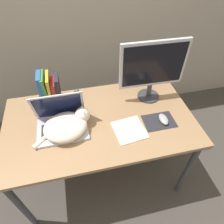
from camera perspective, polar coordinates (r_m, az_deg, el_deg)
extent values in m
plane|color=#3D3833|center=(1.91, -0.13, -26.38)|extent=(12.00, 12.00, 0.00)
cube|color=#93704C|center=(1.46, -3.56, -2.61)|extent=(1.36, 0.77, 0.03)
cylinder|color=#38383D|center=(1.67, -24.42, -23.49)|extent=(0.04, 0.04, 0.72)
cylinder|color=#38383D|center=(1.76, 20.72, -15.19)|extent=(0.04, 0.04, 0.72)
cylinder|color=#38383D|center=(2.02, -22.92, -5.58)|extent=(0.04, 0.04, 0.72)
cylinder|color=#38383D|center=(2.10, 12.42, 0.17)|extent=(0.04, 0.04, 0.72)
cube|color=#B7B7BC|center=(1.42, -13.90, -4.67)|extent=(0.34, 0.26, 0.02)
cube|color=#28282D|center=(1.40, -13.95, -4.80)|extent=(0.28, 0.13, 0.00)
cube|color=#B7B7BC|center=(1.39, -15.05, 1.72)|extent=(0.34, 0.08, 0.25)
cube|color=#0F1433|center=(1.38, -15.03, 1.55)|extent=(0.31, 0.07, 0.22)
ellipsoid|color=beige|center=(1.36, -13.15, -4.13)|extent=(0.32, 0.30, 0.11)
sphere|color=beige|center=(1.38, -8.48, -0.83)|extent=(0.10, 0.10, 0.10)
cone|color=beige|center=(1.37, -8.62, 1.21)|extent=(0.04, 0.04, 0.03)
cone|color=beige|center=(1.33, -7.97, -0.41)|extent=(0.04, 0.04, 0.03)
cylinder|color=beige|center=(1.38, -19.34, -7.70)|extent=(0.12, 0.12, 0.03)
cylinder|color=#333338|center=(1.65, 10.27, 4.55)|extent=(0.17, 0.17, 0.01)
cylinder|color=#333338|center=(1.61, 10.55, 6.19)|extent=(0.04, 0.04, 0.11)
cube|color=#B2B2B7|center=(1.48, 11.76, 13.15)|extent=(0.49, 0.03, 0.35)
cube|color=black|center=(1.47, 11.95, 12.90)|extent=(0.45, 0.01, 0.31)
cube|color=#232328|center=(1.47, 13.29, -2.58)|extent=(0.22, 0.16, 0.00)
ellipsoid|color=#99999E|center=(1.47, 14.51, -1.98)|extent=(0.06, 0.11, 0.03)
cube|color=#285B93|center=(1.59, -19.54, 6.23)|extent=(0.05, 0.13, 0.25)
cube|color=#387A42|center=(1.59, -18.40, 6.34)|extent=(0.03, 0.16, 0.25)
cube|color=gold|center=(1.59, -17.43, 6.36)|extent=(0.03, 0.16, 0.23)
cube|color=maroon|center=(1.60, -16.21, 5.82)|extent=(0.04, 0.15, 0.18)
cube|color=#232328|center=(1.58, -15.21, 6.56)|extent=(0.04, 0.14, 0.22)
cube|color=silver|center=(1.38, 4.98, -5.11)|extent=(0.23, 0.23, 0.01)
cylinder|color=#232328|center=(1.65, -9.90, 4.96)|extent=(0.02, 0.02, 0.02)
sphere|color=#4C4C51|center=(1.63, -10.05, 5.85)|extent=(0.04, 0.04, 0.04)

